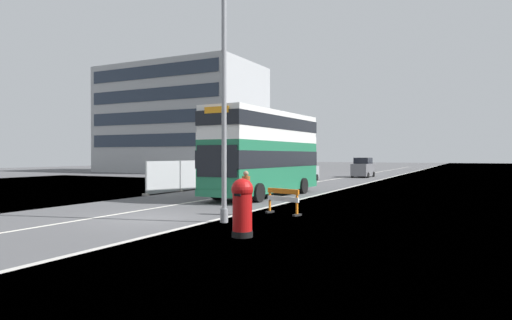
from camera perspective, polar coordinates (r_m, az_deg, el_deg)
name	(u,v)px	position (r m, az deg, el deg)	size (l,w,h in m)	color
ground	(159,220)	(17.54, -12.39, -7.55)	(140.00, 280.00, 0.10)	#4C4C4F
double_decker_bus	(265,152)	(26.31, 1.12, 1.08)	(3.13, 10.31, 4.99)	#1E6B47
lamppost_foreground	(224,105)	(16.16, -4.14, 7.09)	(0.29, 0.70, 9.00)	gray
red_pillar_postbox	(242,205)	(13.29, -1.77, -5.78)	(0.66, 0.66, 1.75)	black
roadworks_barrier	(283,199)	(18.36, 3.49, -4.97)	(1.67, 0.89, 1.06)	orange
construction_site_fence	(208,174)	(32.99, -6.22, -1.87)	(0.44, 13.80, 2.13)	#A8AAAD
car_oncoming_near	(303,171)	(42.25, 6.10, -1.37)	(1.94, 4.19, 2.08)	gray
car_receding_mid	(363,168)	(50.84, 13.62, -1.00)	(1.90, 4.45, 2.18)	slate
bare_tree_far_verge_near	(280,157)	(62.41, 3.16, 0.34)	(3.23, 2.49, 4.31)	#4C3D2D
bare_tree_far_verge_mid	(241,155)	(56.49, -1.93, 0.69)	(2.26, 1.91, 5.23)	#4C3D2D
bare_tree_far_verge_far	(306,157)	(64.82, 6.49, 0.36)	(2.96, 2.43, 4.87)	#4C3D2D
pedestrian_at_kerb	(246,193)	(18.04, -1.31, -4.24)	(0.34, 0.34, 1.81)	#2D3342
backdrop_office_block	(181,120)	(66.79, -9.56, 5.12)	(22.67, 13.48, 15.39)	#9EA0A3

